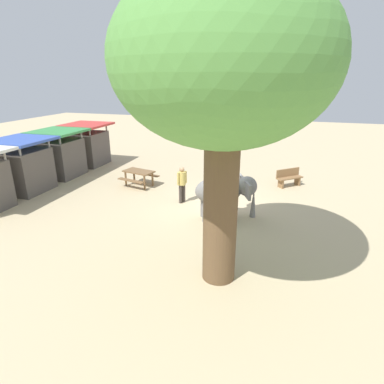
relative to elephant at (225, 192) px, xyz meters
name	(u,v)px	position (x,y,z in m)	size (l,w,h in m)	color
ground_plane	(214,208)	(0.85, 0.62, -1.07)	(60.00, 60.00, 0.00)	tan
elephant	(225,192)	(0.00, 0.00, 0.00)	(1.93, 2.40, 1.68)	slate
person_handler	(182,182)	(1.08, 2.09, -0.13)	(0.44, 0.32, 1.62)	#3F3833
shade_tree_main	(225,66)	(-3.89, -0.63, 4.37)	(5.46, 5.00, 7.48)	brown
wooden_bench	(289,177)	(4.76, -2.31, -0.60)	(1.23, 1.31, 0.88)	olive
picnic_table_near	(139,175)	(2.63, 4.89, -0.49)	(1.80, 1.81, 0.78)	brown
market_stall_blue	(25,168)	(0.35, 9.68, 0.07)	(2.50, 2.50, 2.52)	#59514C
market_stall_green	(61,156)	(2.95, 9.68, 0.07)	(2.50, 2.50, 2.52)	#59514C
market_stall_red	(89,146)	(5.55, 9.68, 0.07)	(2.50, 2.50, 2.52)	#59514C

